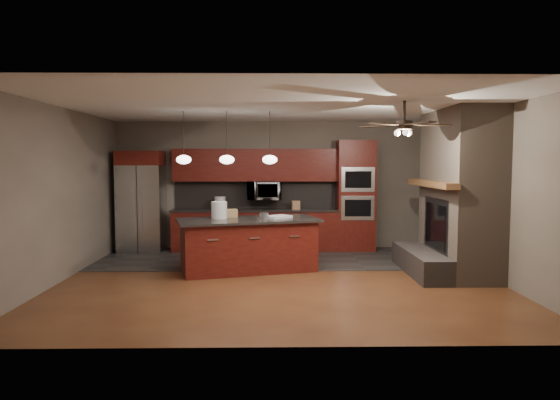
{
  "coord_description": "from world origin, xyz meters",
  "views": [
    {
      "loc": [
        -0.12,
        -8.04,
        1.92
      ],
      "look_at": [
        0.03,
        0.6,
        1.26
      ],
      "focal_mm": 32.0,
      "sensor_mm": 36.0,
      "label": 1
    }
  ],
  "objects_px": {
    "oven_tower": "(355,196)",
    "kitchen_island": "(248,244)",
    "paint_can": "(264,216)",
    "white_bucket": "(219,210)",
    "counter_box": "(296,205)",
    "paint_tray": "(278,217)",
    "refrigerator": "(141,202)",
    "cardboard_box": "(231,213)",
    "counter_bucket": "(220,203)",
    "microwave": "(264,191)"
  },
  "relations": [
    {
      "from": "oven_tower",
      "to": "kitchen_island",
      "type": "xyz_separation_m",
      "value": [
        -2.23,
        -2.0,
        -0.73
      ]
    },
    {
      "from": "oven_tower",
      "to": "refrigerator",
      "type": "relative_size",
      "value": 1.11
    },
    {
      "from": "white_bucket",
      "to": "counter_box",
      "type": "bearing_deg",
      "value": 52.52
    },
    {
      "from": "white_bucket",
      "to": "counter_box",
      "type": "height_order",
      "value": "white_bucket"
    },
    {
      "from": "kitchen_island",
      "to": "white_bucket",
      "type": "xyz_separation_m",
      "value": [
        -0.52,
        0.07,
        0.61
      ]
    },
    {
      "from": "oven_tower",
      "to": "counter_bucket",
      "type": "bearing_deg",
      "value": 179.86
    },
    {
      "from": "oven_tower",
      "to": "refrigerator",
      "type": "xyz_separation_m",
      "value": [
        -4.6,
        -0.07,
        -0.12
      ]
    },
    {
      "from": "counter_bucket",
      "to": "cardboard_box",
      "type": "bearing_deg",
      "value": -77.94
    },
    {
      "from": "oven_tower",
      "to": "kitchen_island",
      "type": "distance_m",
      "value": 3.09
    },
    {
      "from": "paint_can",
      "to": "paint_tray",
      "type": "xyz_separation_m",
      "value": [
        0.25,
        0.13,
        -0.03
      ]
    },
    {
      "from": "microwave",
      "to": "counter_bucket",
      "type": "distance_m",
      "value": 0.99
    },
    {
      "from": "refrigerator",
      "to": "paint_can",
      "type": "bearing_deg",
      "value": -36.0
    },
    {
      "from": "paint_can",
      "to": "cardboard_box",
      "type": "bearing_deg",
      "value": 156.37
    },
    {
      "from": "paint_tray",
      "to": "white_bucket",
      "type": "bearing_deg",
      "value": 146.04
    },
    {
      "from": "kitchen_island",
      "to": "counter_bucket",
      "type": "height_order",
      "value": "counter_bucket"
    },
    {
      "from": "microwave",
      "to": "white_bucket",
      "type": "xyz_separation_m",
      "value": [
        -0.77,
        -1.99,
        -0.23
      ]
    },
    {
      "from": "white_bucket",
      "to": "counter_bucket",
      "type": "distance_m",
      "value": 1.95
    },
    {
      "from": "refrigerator",
      "to": "counter_bucket",
      "type": "xyz_separation_m",
      "value": [
        1.67,
        0.08,
        -0.04
      ]
    },
    {
      "from": "cardboard_box",
      "to": "oven_tower",
      "type": "bearing_deg",
      "value": 20.13
    },
    {
      "from": "oven_tower",
      "to": "counter_box",
      "type": "xyz_separation_m",
      "value": [
        -1.3,
        -0.04,
        -0.2
      ]
    },
    {
      "from": "refrigerator",
      "to": "cardboard_box",
      "type": "xyz_separation_m",
      "value": [
        2.04,
        -1.66,
        -0.08
      ]
    },
    {
      "from": "white_bucket",
      "to": "paint_can",
      "type": "height_order",
      "value": "white_bucket"
    },
    {
      "from": "cardboard_box",
      "to": "counter_bucket",
      "type": "xyz_separation_m",
      "value": [
        -0.37,
        1.74,
        0.04
      ]
    },
    {
      "from": "counter_box",
      "to": "kitchen_island",
      "type": "bearing_deg",
      "value": -123.39
    },
    {
      "from": "oven_tower",
      "to": "paint_can",
      "type": "relative_size",
      "value": 14.99
    },
    {
      "from": "kitchen_island",
      "to": "counter_box",
      "type": "distance_m",
      "value": 2.24
    },
    {
      "from": "oven_tower",
      "to": "kitchen_island",
      "type": "height_order",
      "value": "oven_tower"
    },
    {
      "from": "oven_tower",
      "to": "cardboard_box",
      "type": "bearing_deg",
      "value": -145.91
    },
    {
      "from": "kitchen_island",
      "to": "counter_box",
      "type": "bearing_deg",
      "value": 49.36
    },
    {
      "from": "white_bucket",
      "to": "counter_bucket",
      "type": "xyz_separation_m",
      "value": [
        -0.18,
        1.94,
        -0.03
      ]
    },
    {
      "from": "counter_box",
      "to": "paint_can",
      "type": "bearing_deg",
      "value": -116.42
    },
    {
      "from": "oven_tower",
      "to": "paint_can",
      "type": "height_order",
      "value": "oven_tower"
    },
    {
      "from": "kitchen_island",
      "to": "cardboard_box",
      "type": "height_order",
      "value": "cardboard_box"
    },
    {
      "from": "cardboard_box",
      "to": "counter_box",
      "type": "bearing_deg",
      "value": 39.27
    },
    {
      "from": "oven_tower",
      "to": "counter_box",
      "type": "bearing_deg",
      "value": -178.12
    },
    {
      "from": "paint_can",
      "to": "counter_bucket",
      "type": "height_order",
      "value": "counter_bucket"
    },
    {
      "from": "cardboard_box",
      "to": "counter_bucket",
      "type": "bearing_deg",
      "value": 88.1
    },
    {
      "from": "microwave",
      "to": "kitchen_island",
      "type": "bearing_deg",
      "value": -97.12
    },
    {
      "from": "oven_tower",
      "to": "microwave",
      "type": "distance_m",
      "value": 1.98
    },
    {
      "from": "paint_tray",
      "to": "cardboard_box",
      "type": "relative_size",
      "value": 1.89
    },
    {
      "from": "cardboard_box",
      "to": "counter_box",
      "type": "distance_m",
      "value": 2.11
    },
    {
      "from": "white_bucket",
      "to": "cardboard_box",
      "type": "relative_size",
      "value": 1.32
    },
    {
      "from": "cardboard_box",
      "to": "refrigerator",
      "type": "bearing_deg",
      "value": 126.95
    },
    {
      "from": "kitchen_island",
      "to": "paint_tray",
      "type": "xyz_separation_m",
      "value": [
        0.53,
        0.13,
        0.48
      ]
    },
    {
      "from": "refrigerator",
      "to": "counter_box",
      "type": "relative_size",
      "value": 11.51
    },
    {
      "from": "paint_tray",
      "to": "cardboard_box",
      "type": "bearing_deg",
      "value": 133.23
    },
    {
      "from": "refrigerator",
      "to": "kitchen_island",
      "type": "height_order",
      "value": "refrigerator"
    },
    {
      "from": "refrigerator",
      "to": "kitchen_island",
      "type": "xyz_separation_m",
      "value": [
        2.37,
        -1.93,
        -0.61
      ]
    },
    {
      "from": "microwave",
      "to": "paint_tray",
      "type": "height_order",
      "value": "microwave"
    },
    {
      "from": "refrigerator",
      "to": "microwave",
      "type": "bearing_deg",
      "value": 2.86
    }
  ]
}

